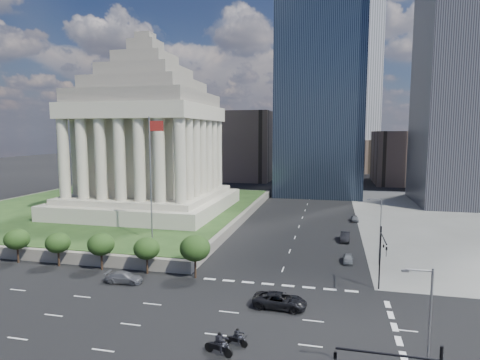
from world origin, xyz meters
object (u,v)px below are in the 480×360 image
(street_lamp_south, at_px, (427,328))
(suv_grey, at_px, (124,277))
(parked_sedan_far, at_px, (355,218))
(motorcycle_trail, at_px, (218,343))
(parked_sedan_near, at_px, (348,258))
(parked_sedan_mid, at_px, (345,237))
(pickup_truck, at_px, (280,300))
(flagpole, at_px, (151,172))
(war_memorial, at_px, (148,124))
(traffic_signal_ne, at_px, (382,252))
(motorcycle_lead, at_px, (236,337))
(street_lamp_north, at_px, (379,227))

(street_lamp_south, relative_size, suv_grey, 2.06)
(parked_sedan_far, bearing_deg, motorcycle_trail, -104.13)
(parked_sedan_far, bearing_deg, parked_sedan_near, -94.99)
(parked_sedan_mid, distance_m, parked_sedan_far, 17.51)
(street_lamp_south, height_order, parked_sedan_near, street_lamp_south)
(street_lamp_south, distance_m, parked_sedan_mid, 44.02)
(parked_sedan_near, height_order, motorcycle_trail, motorcycle_trail)
(suv_grey, bearing_deg, pickup_truck, -102.11)
(flagpole, bearing_deg, war_memorial, 116.89)
(parked_sedan_far, relative_size, motorcycle_trail, 1.33)
(street_lamp_south, distance_m, motorcycle_trail, 16.93)
(traffic_signal_ne, bearing_deg, pickup_truck, -150.71)
(flagpole, xyz_separation_m, parked_sedan_mid, (30.83, 13.53, -12.35))
(suv_grey, distance_m, parked_sedan_far, 54.28)
(street_lamp_south, height_order, motorcycle_lead, street_lamp_south)
(motorcycle_lead, bearing_deg, parked_sedan_far, 89.67)
(war_memorial, xyz_separation_m, suv_grey, (14.62, -37.77, -20.69))
(parked_sedan_near, bearing_deg, flagpole, -176.11)
(street_lamp_north, distance_m, parked_sedan_mid, 14.13)
(parked_sedan_far, height_order, motorcycle_trail, motorcycle_trail)
(suv_grey, bearing_deg, war_memorial, 16.91)
(street_lamp_south, distance_m, street_lamp_north, 31.00)
(street_lamp_north, distance_m, motorcycle_trail, 32.89)
(parked_sedan_far, bearing_deg, traffic_signal_ne, -88.98)
(war_memorial, height_order, motorcycle_trail, war_memorial)
(street_lamp_south, relative_size, motorcycle_trail, 3.50)
(flagpole, distance_m, motorcycle_trail, 35.44)
(war_memorial, bearing_deg, parked_sedan_far, 8.58)
(war_memorial, bearing_deg, pickup_truck, -49.07)
(flagpole, distance_m, parked_sedan_mid, 35.86)
(flagpole, bearing_deg, parked_sedan_mid, 23.70)
(motorcycle_trail, bearing_deg, motorcycle_lead, 72.88)
(flagpole, bearing_deg, street_lamp_north, 1.63)
(suv_grey, height_order, parked_sedan_far, suv_grey)
(pickup_truck, relative_size, motorcycle_trail, 2.10)
(war_memorial, relative_size, parked_sedan_far, 10.29)
(parked_sedan_near, height_order, parked_sedan_far, parked_sedan_far)
(pickup_truck, relative_size, motorcycle_lead, 2.61)
(parked_sedan_mid, bearing_deg, war_memorial, 169.07)
(pickup_truck, distance_m, parked_sedan_far, 48.59)
(street_lamp_south, relative_size, parked_sedan_mid, 2.15)
(traffic_signal_ne, xyz_separation_m, street_lamp_south, (0.83, -19.70, 0.41))
(traffic_signal_ne, xyz_separation_m, parked_sedan_far, (-1.00, 41.17, -4.60))
(traffic_signal_ne, distance_m, parked_sedan_far, 41.44)
(traffic_signal_ne, height_order, motorcycle_lead, traffic_signal_ne)
(flagpole, relative_size, motorcycle_trail, 7.01)
(war_memorial, distance_m, parked_sedan_far, 50.48)
(motorcycle_lead, height_order, motorcycle_trail, motorcycle_trail)
(war_memorial, distance_m, suv_grey, 45.48)
(parked_sedan_near, relative_size, motorcycle_lead, 1.60)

